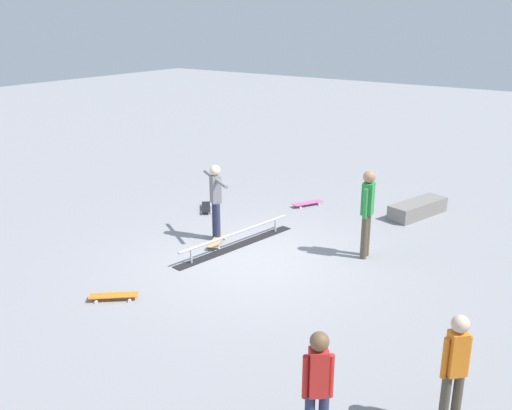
{
  "coord_description": "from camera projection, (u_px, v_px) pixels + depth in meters",
  "views": [
    {
      "loc": [
        8.29,
        6.01,
        4.54
      ],
      "look_at": [
        -0.33,
        -0.18,
        1.0
      ],
      "focal_mm": 40.18,
      "sensor_mm": 36.0,
      "label": 1
    }
  ],
  "objects": [
    {
      "name": "skate_ledge",
      "position": [
        418.0,
        209.0,
        13.54
      ],
      "size": [
        1.72,
        0.94,
        0.35
      ],
      "primitive_type": "cube",
      "rotation": [
        0.0,
        0.0,
        -0.26
      ],
      "color": "gray",
      "rests_on": "ground_plane"
    },
    {
      "name": "loose_skateboard_black",
      "position": [
        206.0,
        207.0,
        13.96
      ],
      "size": [
        0.73,
        0.68,
        0.09
      ],
      "rotation": [
        0.0,
        0.0,
        0.72
      ],
      "color": "black",
      "rests_on": "ground_plane"
    },
    {
      "name": "bystander_red_shirt",
      "position": [
        318.0,
        387.0,
        5.98
      ],
      "size": [
        0.27,
        0.3,
        1.49
      ],
      "rotation": [
        0.0,
        0.0,
        2.27
      ],
      "color": "#2D3351",
      "rests_on": "ground_plane"
    },
    {
      "name": "loose_skateboard_orange",
      "position": [
        113.0,
        296.0,
        9.57
      ],
      "size": [
        0.68,
        0.73,
        0.09
      ],
      "rotation": [
        0.0,
        0.0,
        2.29
      ],
      "color": "orange",
      "rests_on": "ground_plane"
    },
    {
      "name": "bystander_green_shirt",
      "position": [
        367.0,
        209.0,
        10.98
      ],
      "size": [
        0.4,
        0.24,
        1.75
      ],
      "rotation": [
        0.0,
        0.0,
        0.16
      ],
      "color": "brown",
      "rests_on": "ground_plane"
    },
    {
      "name": "skater_main",
      "position": [
        216.0,
        197.0,
        11.88
      ],
      "size": [
        0.74,
        1.16,
        1.62
      ],
      "rotation": [
        0.0,
        0.0,
        1.03
      ],
      "color": "#2D3351",
      "rests_on": "ground_plane"
    },
    {
      "name": "grind_rail",
      "position": [
        236.0,
        240.0,
        11.73
      ],
      "size": [
        3.12,
        0.73,
        0.33
      ],
      "rotation": [
        0.0,
        0.0,
        -0.16
      ],
      "color": "black",
      "rests_on": "ground_plane"
    },
    {
      "name": "loose_skateboard_pink",
      "position": [
        308.0,
        203.0,
        14.26
      ],
      "size": [
        0.8,
        0.54,
        0.09
      ],
      "rotation": [
        0.0,
        0.0,
        2.68
      ],
      "color": "#E05993",
      "rests_on": "ground_plane"
    },
    {
      "name": "ground_plane",
      "position": [
        254.0,
        260.0,
        11.15
      ],
      "size": [
        60.0,
        60.0,
        0.0
      ],
      "primitive_type": "plane",
      "color": "gray"
    },
    {
      "name": "bystander_orange_shirt",
      "position": [
        455.0,
        367.0,
        6.33
      ],
      "size": [
        0.28,
        0.28,
        1.47
      ],
      "rotation": [
        0.0,
        0.0,
        5.49
      ],
      "color": "brown",
      "rests_on": "ground_plane"
    },
    {
      "name": "skateboard_main",
      "position": [
        217.0,
        241.0,
        11.89
      ],
      "size": [
        0.81,
        0.51,
        0.09
      ],
      "rotation": [
        0.0,
        0.0,
        3.57
      ],
      "color": "tan",
      "rests_on": "ground_plane"
    }
  ]
}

